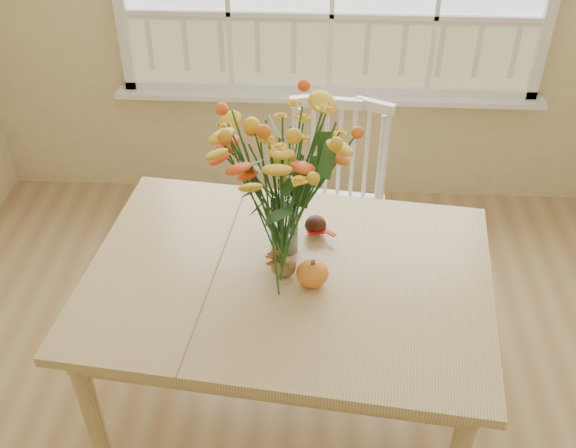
{
  "coord_description": "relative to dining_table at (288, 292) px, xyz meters",
  "views": [
    {
      "loc": [
        -0.04,
        -1.28,
        2.47
      ],
      "look_at": [
        -0.14,
        0.58,
        1.02
      ],
      "focal_mm": 42.0,
      "sensor_mm": 36.0,
      "label": 1
    }
  ],
  "objects": [
    {
      "name": "pumpkin",
      "position": [
        0.09,
        -0.05,
        0.14
      ],
      "size": [
        0.12,
        0.12,
        0.09
      ],
      "primitive_type": "ellipsoid",
      "color": "#D95D19",
      "rests_on": "dining_table"
    },
    {
      "name": "windsor_chair",
      "position": [
        0.19,
        0.81,
        -0.13
      ],
      "size": [
        0.52,
        0.5,
        1.02
      ],
      "rotation": [
        0.0,
        0.0,
        -0.11
      ],
      "color": "white",
      "rests_on": "floor"
    },
    {
      "name": "flower_vase",
      "position": [
        -0.02,
        0.15,
        0.44
      ],
      "size": [
        0.49,
        0.49,
        0.58
      ],
      "color": "white",
      "rests_on": "dining_table"
    },
    {
      "name": "turkey_figurine",
      "position": [
        -0.01,
        -0.02,
        0.14
      ],
      "size": [
        0.1,
        0.07,
        0.11
      ],
      "rotation": [
        0.0,
        0.0,
        0.1
      ],
      "color": "#CCB78C",
      "rests_on": "dining_table"
    },
    {
      "name": "dark_gourd",
      "position": [
        0.1,
        0.25,
        0.13
      ],
      "size": [
        0.13,
        0.1,
        0.08
      ],
      "color": "#38160F",
      "rests_on": "dining_table"
    },
    {
      "name": "dining_table",
      "position": [
        0.0,
        0.0,
        0.0
      ],
      "size": [
        1.6,
        1.22,
        0.8
      ],
      "rotation": [
        0.0,
        0.0,
        -0.11
      ],
      "color": "tan",
      "rests_on": "floor"
    }
  ]
}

